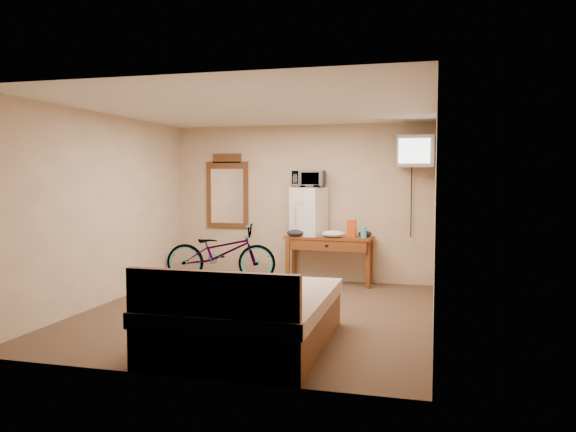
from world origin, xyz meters
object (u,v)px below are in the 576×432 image
object	(u,v)px
mini_fridge	(309,212)
bicycle	(221,253)
desk	(329,244)
bed	(246,317)
microwave	(309,179)
wall_mirror	(227,192)
blue_cup	(364,233)
crt_television	(415,152)

from	to	relation	value
mini_fridge	bicycle	xyz separation A→B (m)	(-1.39, -0.23, -0.67)
desk	bed	xyz separation A→B (m)	(-0.20, -3.37, -0.34)
microwave	wall_mirror	xyz separation A→B (m)	(-1.44, 0.21, -0.22)
mini_fridge	blue_cup	size ratio (longest dim) A/B	4.79
blue_cup	bed	size ratio (longest dim) A/B	0.08
wall_mirror	bicycle	size ratio (longest dim) A/B	0.70
blue_cup	crt_television	xyz separation A→B (m)	(0.74, 0.07, 1.22)
bicycle	microwave	bearing A→B (deg)	-90.77
microwave	bicycle	size ratio (longest dim) A/B	0.27
microwave	crt_television	world-z (taller)	crt_television
mini_fridge	crt_television	distance (m)	1.86
wall_mirror	crt_television	bearing A→B (deg)	-4.73
crt_television	bicycle	xyz separation A→B (m)	(-3.00, -0.19, -1.58)
blue_cup	bicycle	world-z (taller)	bicycle
desk	mini_fridge	world-z (taller)	mini_fridge
crt_television	desk	bearing A→B (deg)	-179.09
wall_mirror	bicycle	distance (m)	1.06
crt_television	bicycle	world-z (taller)	crt_television
desk	blue_cup	world-z (taller)	blue_cup
microwave	crt_television	distance (m)	1.66
bicycle	blue_cup	bearing A→B (deg)	-97.21
microwave	blue_cup	distance (m)	1.20
desk	microwave	world-z (taller)	microwave
bicycle	wall_mirror	bearing A→B (deg)	-3.82
mini_fridge	microwave	world-z (taller)	microwave
desk	bed	distance (m)	3.40
mini_fridge	crt_television	xyz separation A→B (m)	(1.61, -0.04, 0.92)
desk	wall_mirror	bearing A→B (deg)	171.27
wall_mirror	microwave	bearing A→B (deg)	-8.27
mini_fridge	crt_television	size ratio (longest dim) A/B	1.22
bed	desk	bearing A→B (deg)	86.61
blue_cup	bed	distance (m)	3.45
crt_television	bed	world-z (taller)	crt_television
crt_television	wall_mirror	size ratio (longest dim) A/B	0.50
microwave	wall_mirror	distance (m)	1.47
desk	blue_cup	xyz separation A→B (m)	(0.54, -0.05, 0.20)
blue_cup	wall_mirror	bearing A→B (deg)	172.09
bed	blue_cup	bearing A→B (deg)	77.48
desk	microwave	size ratio (longest dim) A/B	2.85
bed	microwave	bearing A→B (deg)	92.29
bed	bicycle	bearing A→B (deg)	115.43
microwave	wall_mirror	size ratio (longest dim) A/B	0.39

